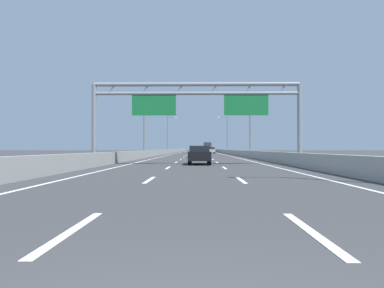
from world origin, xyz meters
name	(u,v)px	position (x,y,z in m)	size (l,w,h in m)	color
ground_plane	(197,153)	(0.00, 100.00, 0.00)	(260.00, 260.00, 0.00)	#38383A
lane_dash_left_0	(71,231)	(-1.80, 3.50, 0.01)	(0.16, 3.00, 0.01)	white
lane_dash_left_1	(149,180)	(-1.80, 12.50, 0.01)	(0.16, 3.00, 0.01)	white
lane_dash_left_2	(168,168)	(-1.80, 21.50, 0.01)	(0.16, 3.00, 0.01)	white
lane_dash_left_3	(176,162)	(-1.80, 30.50, 0.01)	(0.16, 3.00, 0.01)	white
lane_dash_left_4	(181,159)	(-1.80, 39.50, 0.01)	(0.16, 3.00, 0.01)	white
lane_dash_left_5	(184,157)	(-1.80, 48.50, 0.01)	(0.16, 3.00, 0.01)	white
lane_dash_left_6	(186,156)	(-1.80, 57.50, 0.01)	(0.16, 3.00, 0.01)	white
lane_dash_left_7	(188,155)	(-1.80, 66.50, 0.01)	(0.16, 3.00, 0.01)	white
lane_dash_left_8	(189,154)	(-1.80, 75.50, 0.01)	(0.16, 3.00, 0.01)	white
lane_dash_left_9	(190,154)	(-1.80, 84.50, 0.01)	(0.16, 3.00, 0.01)	white
lane_dash_left_10	(190,153)	(-1.80, 93.50, 0.01)	(0.16, 3.00, 0.01)	white
lane_dash_left_11	(191,153)	(-1.80, 102.50, 0.01)	(0.16, 3.00, 0.01)	white
lane_dash_left_12	(192,152)	(-1.80, 111.50, 0.01)	(0.16, 3.00, 0.01)	white
lane_dash_left_13	(192,152)	(-1.80, 120.50, 0.01)	(0.16, 3.00, 0.01)	white
lane_dash_left_14	(192,152)	(-1.80, 129.50, 0.01)	(0.16, 3.00, 0.01)	white
lane_dash_left_15	(193,152)	(-1.80, 138.50, 0.01)	(0.16, 3.00, 0.01)	white
lane_dash_left_16	(193,151)	(-1.80, 147.50, 0.01)	(0.16, 3.00, 0.01)	white
lane_dash_left_17	(193,151)	(-1.80, 156.50, 0.01)	(0.16, 3.00, 0.01)	white
lane_dash_right_0	(311,232)	(1.80, 3.50, 0.01)	(0.16, 3.00, 0.01)	white
lane_dash_right_1	(241,180)	(1.80, 12.50, 0.01)	(0.16, 3.00, 0.01)	white
lane_dash_right_2	(224,168)	(1.80, 21.50, 0.01)	(0.16, 3.00, 0.01)	white
lane_dash_right_3	(217,162)	(1.80, 30.50, 0.01)	(0.16, 3.00, 0.01)	white
lane_dash_right_4	(213,159)	(1.80, 39.50, 0.01)	(0.16, 3.00, 0.01)	white
lane_dash_right_5	(210,157)	(1.80, 48.50, 0.01)	(0.16, 3.00, 0.01)	white
lane_dash_right_6	(208,156)	(1.80, 57.50, 0.01)	(0.16, 3.00, 0.01)	white
lane_dash_right_7	(207,155)	(1.80, 66.50, 0.01)	(0.16, 3.00, 0.01)	white
lane_dash_right_8	(206,154)	(1.80, 75.50, 0.01)	(0.16, 3.00, 0.01)	white
lane_dash_right_9	(205,154)	(1.80, 84.50, 0.01)	(0.16, 3.00, 0.01)	white
lane_dash_right_10	(204,153)	(1.80, 93.50, 0.01)	(0.16, 3.00, 0.01)	white
lane_dash_right_11	(204,153)	(1.80, 102.50, 0.01)	(0.16, 3.00, 0.01)	white
lane_dash_right_12	(203,152)	(1.80, 111.50, 0.01)	(0.16, 3.00, 0.01)	white
lane_dash_right_13	(203,152)	(1.80, 120.50, 0.01)	(0.16, 3.00, 0.01)	white
lane_dash_right_14	(203,152)	(1.80, 129.50, 0.01)	(0.16, 3.00, 0.01)	white
lane_dash_right_15	(202,152)	(1.80, 138.50, 0.01)	(0.16, 3.00, 0.01)	white
lane_dash_right_16	(202,151)	(1.80, 147.50, 0.01)	(0.16, 3.00, 0.01)	white
lane_dash_right_17	(202,151)	(1.80, 156.50, 0.01)	(0.16, 3.00, 0.01)	white
edge_line_left	(176,153)	(-5.25, 88.00, 0.01)	(0.16, 176.00, 0.01)	white
edge_line_right	(219,153)	(5.25, 88.00, 0.01)	(0.16, 176.00, 0.01)	white
barrier_left	(175,151)	(-6.90, 110.00, 0.47)	(0.45, 220.00, 0.95)	#9E9E99
barrier_right	(220,151)	(6.90, 110.00, 0.47)	(0.45, 220.00, 0.95)	#9E9E99
sign_gantry	(197,102)	(0.06, 26.43, 4.81)	(16.23, 0.36, 6.36)	gray
streetlamp_left_mid	(146,120)	(-7.47, 51.53, 5.40)	(2.58, 0.28, 9.50)	slate
streetlamp_right_mid	(249,120)	(7.47, 51.53, 5.40)	(2.58, 0.28, 9.50)	slate
streetlamp_left_far	(168,132)	(-7.47, 93.08, 5.40)	(2.58, 0.28, 9.50)	slate
streetlamp_right_far	(226,132)	(7.47, 93.08, 5.40)	(2.58, 0.28, 9.50)	slate
yellow_car	(198,150)	(0.12, 101.09, 0.75)	(1.88, 4.44, 1.49)	yellow
black_car	(199,155)	(0.23, 26.81, 0.75)	(1.71, 4.65, 1.45)	black
red_car	(197,150)	(-0.23, 112.94, 0.76)	(1.75, 4.60, 1.47)	red
orange_car	(196,152)	(-0.17, 49.74, 0.73)	(1.73, 4.60, 1.41)	orange
silver_car	(211,150)	(3.45, 89.45, 0.79)	(1.77, 4.44, 1.55)	#A8ADB2
box_truck	(207,147)	(3.40, 124.20, 1.77)	(2.46, 8.92, 3.26)	#194799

